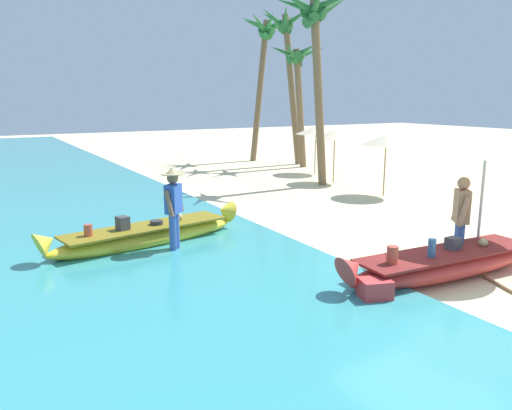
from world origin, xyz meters
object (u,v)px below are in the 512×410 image
Objects in this scene: boat_yellow_midground at (147,235)px; person_tourist_customer at (461,217)px; palm_tree_leaning_seaward at (298,68)px; palm_tree_mid_cluster at (265,42)px; boat_red_foreground at (446,263)px; person_vendor_hatted at (174,204)px; cooler_box at (375,292)px; patio_umbrella_large at (487,145)px; palm_tree_far_behind at (316,29)px; palm_tree_tall_inland at (287,42)px.

person_tourist_customer is at bearing -40.95° from boat_yellow_midground.
palm_tree_leaning_seaward is 0.77× the size of palm_tree_mid_cluster.
person_vendor_hatted is (-3.50, 3.59, 0.73)m from boat_red_foreground.
boat_yellow_midground is at bearing -129.81° from palm_tree_mid_cluster.
cooler_box is (2.04, -4.50, -0.07)m from boat_yellow_midground.
person_vendor_hatted reaches higher than boat_red_foreground.
palm_tree_leaning_seaward is at bearing 68.26° from person_tourist_customer.
boat_red_foreground is at bearing -155.60° from person_tourist_customer.
boat_red_foreground is 1.00× the size of boat_yellow_midground.
palm_tree_far_behind is at bearing 75.00° from patio_umbrella_large.
boat_yellow_midground is 13.50m from palm_tree_leaning_seaward.
person_vendor_hatted is at bearing -127.21° from palm_tree_mid_cluster.
palm_tree_tall_inland is (4.53, 13.53, 3.23)m from patio_umbrella_large.
palm_tree_far_behind is at bearing 68.14° from boat_red_foreground.
patio_umbrella_large is 5.20× the size of cooler_box.
palm_tree_mid_cluster reaches higher than person_tourist_customer.
boat_yellow_midground is 1.88× the size of patio_umbrella_large.
person_vendor_hatted is 0.25× the size of palm_tree_tall_inland.
palm_tree_far_behind is at bearing -117.72° from palm_tree_leaning_seaward.
boat_yellow_midground is at bearing -137.91° from palm_tree_leaning_seaward.
boat_red_foreground is at bearing -47.89° from boat_yellow_midground.
boat_red_foreground is 17.84m from palm_tree_mid_cluster.
palm_tree_far_behind reaches higher than palm_tree_leaning_seaward.
boat_red_foreground is 14.67m from palm_tree_leaning_seaward.
palm_tree_tall_inland is at bearing 69.49° from person_tourist_customer.
person_tourist_customer is 13.96m from palm_tree_leaning_seaward.
patio_umbrella_large is at bearing -108.51° from palm_tree_tall_inland.
palm_tree_leaning_seaward is (4.49, 12.59, 2.05)m from patio_umbrella_large.
palm_tree_far_behind is (-2.46, -7.38, -0.39)m from palm_tree_mid_cluster.
palm_tree_mid_cluster is (4.67, 15.65, 3.41)m from patio_umbrella_large.
boat_red_foreground is at bearing -111.86° from palm_tree_far_behind.
palm_tree_far_behind is (2.75, 8.27, 4.28)m from person_tourist_customer.
palm_tree_leaning_seaward is (5.72, 12.91, 3.98)m from boat_red_foreground.
palm_tree_mid_cluster is 7.79m from palm_tree_far_behind.
patio_umbrella_large is 3.68m from cooler_box.
patio_umbrella_large is at bearing 28.67° from cooler_box.
palm_tree_mid_cluster is 18.74m from cooler_box.
person_vendor_hatted is at bearing -132.06° from palm_tree_tall_inland.
patio_umbrella_large is at bearing -106.63° from palm_tree_mid_cluster.
person_vendor_hatted is at bearing -144.25° from palm_tree_far_behind.
cooler_box is at bearing -66.16° from person_vendor_hatted.
boat_red_foreground is 2.58× the size of person_vendor_hatted.
palm_tree_tall_inland is 0.99× the size of palm_tree_mid_cluster.
person_vendor_hatted is at bearing -62.46° from boat_yellow_midground.
cooler_box is (-7.53, -13.15, -4.05)m from palm_tree_leaning_seaward.
person_tourist_customer is at bearing -108.40° from palm_tree_mid_cluster.
palm_tree_tall_inland reaches higher than person_tourist_customer.
patio_umbrella_large is (0.53, -0.00, 1.26)m from person_tourist_customer.
boat_red_foreground is at bearing 25.86° from cooler_box.
palm_tree_tall_inland reaches higher than boat_red_foreground.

